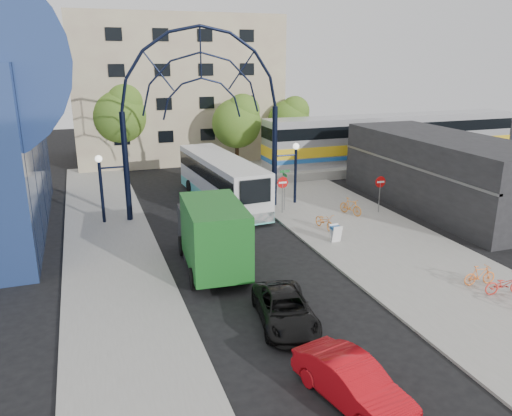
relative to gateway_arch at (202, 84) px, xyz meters
name	(u,v)px	position (x,y,z in m)	size (l,w,h in m)	color
ground	(285,307)	(0.00, -14.00, -8.56)	(120.00, 120.00, 0.00)	black
sidewalk_east	(391,250)	(8.00, -10.00, -8.50)	(8.00, 56.00, 0.12)	gray
plaza_west	(116,272)	(-6.50, -8.00, -8.50)	(5.00, 50.00, 0.12)	gray
gateway_arch	(202,84)	(0.00, 0.00, 0.00)	(13.64, 0.44, 12.10)	black
stop_sign	(283,186)	(4.80, -2.00, -6.56)	(0.80, 0.07, 2.50)	slate
do_not_enter_sign	(380,185)	(11.00, -4.00, -6.58)	(0.76, 0.07, 2.48)	slate
street_name_sign	(285,181)	(5.20, -1.40, -6.43)	(0.70, 0.70, 2.80)	slate
sandwich_board	(336,231)	(5.60, -8.02, -7.81)	(0.55, 0.61, 0.99)	white
commercial_block_east	(443,172)	(16.00, -4.00, -6.06)	(6.00, 16.00, 5.00)	black
apartment_block	(173,88)	(2.00, 20.97, -1.55)	(20.00, 12.10, 14.00)	tan
train_platform	(390,164)	(20.00, 8.00, -8.16)	(32.00, 5.00, 0.80)	gray
train_car	(393,138)	(20.00, 8.00, -5.66)	(25.10, 3.05, 4.20)	#B7B7BC
tree_north_a	(238,120)	(6.12, 11.93, -3.95)	(4.48, 4.48, 7.00)	#382314
tree_north_b	(120,113)	(-3.88, 15.93, -3.29)	(5.12, 5.12, 8.00)	#382314
tree_north_c	(290,119)	(12.12, 13.93, -4.28)	(4.16, 4.16, 6.50)	#382314
city_bus	(221,180)	(1.69, 1.94, -6.80)	(3.59, 12.41, 3.37)	silver
green_truck	(211,234)	(-1.85, -8.89, -6.75)	(3.20, 7.33, 3.61)	black
black_suv	(285,309)	(-0.51, -15.23, -7.93)	(2.08, 4.51, 1.25)	black
red_sedan	(353,383)	(-0.39, -20.31, -7.84)	(1.51, 4.33, 1.43)	#B50B13
bike_near_a	(325,221)	(6.00, -5.86, -7.95)	(0.65, 1.87, 0.98)	orange
bike_near_b	(351,206)	(8.94, -3.84, -7.88)	(0.52, 1.84, 1.11)	orange
bike_far_b	(480,275)	(9.21, -15.19, -7.96)	(0.45, 1.59, 0.96)	orange
bike_far_c	(505,284)	(9.54, -16.32, -7.95)	(0.64, 1.84, 0.97)	red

